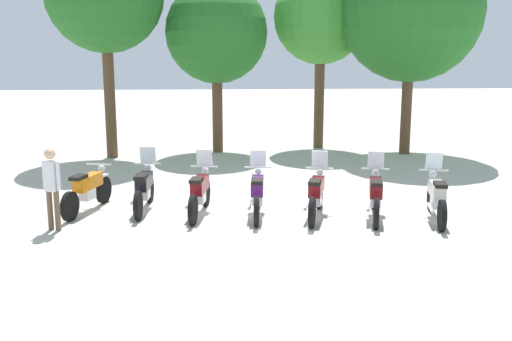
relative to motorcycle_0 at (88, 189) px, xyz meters
name	(u,v)px	position (x,y,z in m)	size (l,w,h in m)	color
ground_plane	(257,215)	(3.79, -0.55, -0.50)	(80.00, 80.00, 0.00)	#BCB7A8
motorcycle_0	(88,189)	(0.00, 0.00, 0.00)	(0.83, 2.13, 0.99)	black
motorcycle_1	(144,188)	(1.26, 0.01, 0.01)	(0.62, 2.19, 1.37)	black
motorcycle_2	(200,192)	(2.53, -0.42, 0.01)	(0.69, 2.18, 1.37)	black
motorcycle_3	(257,192)	(3.79, -0.57, 0.01)	(0.62, 2.19, 1.37)	black
motorcycle_4	(316,194)	(5.06, -0.74, 0.01)	(0.81, 2.14, 1.37)	black
motorcycle_5	(375,194)	(6.32, -0.90, 0.01)	(0.77, 2.16, 1.37)	black
motorcycle_6	(436,196)	(7.58, -1.12, 0.01)	(0.74, 2.17, 1.37)	black
person_0	(52,183)	(-0.37, -1.43, 0.48)	(0.40, 0.29, 1.69)	brown
tree_1	(216,33)	(2.88, 7.69, 3.61)	(3.49, 3.49, 5.88)	brown
tree_2	(321,18)	(6.57, 8.41, 4.15)	(3.35, 3.35, 6.36)	brown
tree_3	(411,11)	(9.36, 6.94, 4.32)	(4.75, 4.75, 7.21)	brown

